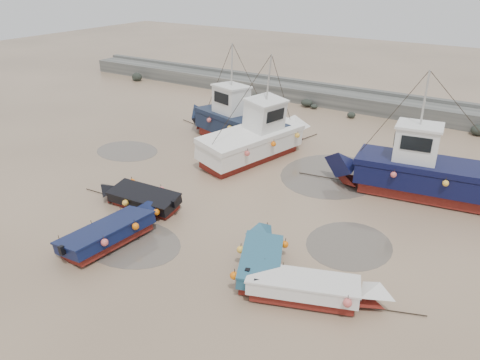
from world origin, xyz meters
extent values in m
plane|color=tan|center=(0.00, 0.00, 0.00)|extent=(120.00, 120.00, 0.00)
cube|color=slate|center=(0.00, 22.00, 0.60)|extent=(60.00, 2.20, 1.20)
cube|color=slate|center=(0.00, 23.21, 1.32)|extent=(60.00, 0.60, 0.25)
ellipsoid|color=black|center=(5.10, 19.02, 0.29)|extent=(0.84, 0.86, 0.51)
ellipsoid|color=black|center=(7.80, 20.56, 0.34)|extent=(0.98, 1.07, 0.72)
ellipsoid|color=black|center=(-5.07, 20.46, 0.35)|extent=(0.99, 0.80, 0.58)
ellipsoid|color=black|center=(-23.51, 19.66, 0.23)|extent=(0.65, 0.64, 0.43)
ellipsoid|color=black|center=(-4.31, 20.27, 0.21)|extent=(0.61, 0.53, 0.32)
ellipsoid|color=black|center=(-9.17, 19.34, 0.38)|extent=(1.09, 0.88, 0.72)
ellipsoid|color=black|center=(-7.25, 19.65, 0.23)|extent=(0.65, 0.60, 0.37)
ellipsoid|color=black|center=(-0.92, 19.60, 0.22)|extent=(0.64, 0.62, 0.48)
ellipsoid|color=black|center=(-23.42, 19.80, 0.38)|extent=(1.10, 0.87, 0.86)
ellipsoid|color=black|center=(7.84, 20.42, 0.19)|extent=(0.55, 0.45, 0.29)
cylinder|color=#5A5248|center=(-2.46, -2.26, 0.00)|extent=(4.66, 4.66, 0.01)
cylinder|color=#5A5248|center=(5.40, 2.58, 0.00)|extent=(3.53, 3.53, 0.01)
cylinder|color=#5A5248|center=(-10.28, 5.32, 0.00)|extent=(4.12, 4.12, 0.01)
cylinder|color=#5A5248|center=(1.97, 8.85, 0.00)|extent=(5.46, 5.46, 0.01)
cube|color=maroon|center=(-3.12, -2.83, 0.15)|extent=(1.80, 3.78, 0.30)
cube|color=#0C1539|center=(-3.12, -2.83, 0.53)|extent=(2.09, 4.07, 0.45)
pyramid|color=#0C1539|center=(-2.91, -0.53, 0.98)|extent=(1.79, 0.87, 0.90)
cube|color=brown|center=(-3.12, -2.83, 0.69)|extent=(1.68, 3.41, 0.10)
cube|color=#0C1539|center=(-3.12, -2.83, 0.78)|extent=(2.16, 4.16, 0.07)
cube|color=black|center=(-3.31, -4.88, 0.70)|extent=(0.24, 0.20, 0.35)
cylinder|color=black|center=(-2.82, 0.40, 0.03)|extent=(0.22, 2.00, 0.04)
sphere|color=orange|center=(-4.25, -4.30, 0.63)|extent=(0.30, 0.30, 0.30)
sphere|color=orange|center=(-2.21, -3.70, 0.63)|extent=(0.30, 0.30, 0.30)
sphere|color=orange|center=(-4.10, -2.74, 0.63)|extent=(0.30, 0.30, 0.30)
sphere|color=orange|center=(-2.07, -2.15, 0.63)|extent=(0.30, 0.30, 0.30)
sphere|color=orange|center=(-3.96, -1.19, 0.63)|extent=(0.30, 0.30, 0.30)
cube|color=maroon|center=(3.22, -1.16, 0.15)|extent=(2.34, 3.17, 0.30)
cube|color=#24566F|center=(3.22, -1.16, 0.53)|extent=(2.63, 3.46, 0.45)
pyramid|color=#24566F|center=(2.42, 0.58, 0.98)|extent=(1.60, 1.25, 0.90)
cube|color=brown|center=(3.22, -1.16, 0.69)|extent=(2.16, 2.88, 0.10)
cube|color=#24566F|center=(3.22, -1.16, 0.78)|extent=(2.71, 3.54, 0.07)
cube|color=black|center=(3.92, -2.65, 0.70)|extent=(0.28, 0.26, 0.35)
cylinder|color=black|center=(2.06, 1.34, 0.03)|extent=(0.88, 1.83, 0.04)
sphere|color=orange|center=(2.99, -2.65, 0.63)|extent=(0.30, 0.30, 0.30)
sphere|color=orange|center=(4.16, -1.19, 0.63)|extent=(0.30, 0.30, 0.30)
sphere|color=orange|center=(2.29, -1.14, 0.63)|extent=(0.30, 0.30, 0.30)
sphere|color=orange|center=(3.46, 0.32, 0.63)|extent=(0.30, 0.30, 0.30)
cube|color=maroon|center=(5.27, -1.66, 0.15)|extent=(3.77, 2.40, 0.30)
cube|color=silver|center=(5.27, -1.66, 0.53)|extent=(4.09, 2.70, 0.45)
pyramid|color=silver|center=(7.39, -0.89, 0.98)|extent=(1.18, 1.64, 0.90)
cube|color=brown|center=(5.27, -1.66, 0.69)|extent=(3.42, 2.21, 0.10)
cube|color=silver|center=(5.27, -1.66, 0.78)|extent=(4.19, 2.78, 0.07)
cube|color=black|center=(3.40, -2.34, 0.70)|extent=(0.24, 0.27, 0.35)
cylinder|color=black|center=(8.26, -0.57, 0.03)|extent=(1.89, 0.72, 0.04)
sphere|color=orange|center=(3.55, -1.36, 0.63)|extent=(0.30, 0.30, 0.30)
sphere|color=orange|center=(6.99, -1.95, 0.63)|extent=(0.30, 0.30, 0.30)
cube|color=maroon|center=(-4.10, 0.44, 0.15)|extent=(3.30, 1.37, 0.30)
cube|color=black|center=(-4.10, 0.44, 0.53)|extent=(3.55, 1.59, 0.45)
pyramid|color=black|center=(-6.17, 0.31, 0.98)|extent=(0.80, 1.41, 0.90)
cube|color=brown|center=(-4.10, 0.44, 0.69)|extent=(2.98, 1.28, 0.10)
cube|color=black|center=(-4.10, 0.44, 0.78)|extent=(3.63, 1.65, 0.07)
cube|color=black|center=(-2.29, 0.56, 0.70)|extent=(0.19, 0.23, 0.35)
cylinder|color=black|center=(-7.06, 0.25, 0.03)|extent=(2.00, 0.17, 0.04)
sphere|color=orange|center=(-2.67, -0.27, 0.63)|extent=(0.30, 0.30, 0.30)
sphere|color=orange|center=(-3.69, 1.27, 0.63)|extent=(0.30, 0.30, 0.30)
sphere|color=orange|center=(-4.50, -0.39, 0.63)|extent=(0.30, 0.30, 0.30)
sphere|color=orange|center=(-5.52, 1.15, 0.63)|extent=(0.30, 0.30, 0.30)
cube|color=maroon|center=(-5.12, 10.33, 0.28)|extent=(6.43, 3.62, 0.55)
cube|color=#121C32|center=(-5.12, 10.33, 1.02)|extent=(6.96, 4.08, 0.95)
pyramid|color=#121C32|center=(-8.80, 11.41, 1.72)|extent=(2.02, 2.63, 1.40)
cube|color=brown|center=(-5.12, 10.33, 1.54)|extent=(6.79, 3.95, 0.08)
cube|color=#121C32|center=(-5.12, 10.33, 1.68)|extent=(7.11, 4.17, 0.30)
cube|color=white|center=(-5.98, 10.59, 2.65)|extent=(2.38, 2.12, 1.70)
cube|color=white|center=(-5.98, 10.59, 3.56)|extent=(2.57, 2.29, 0.12)
cube|color=black|center=(-6.96, 10.87, 2.91)|extent=(0.44, 1.34, 0.68)
cylinder|color=#B7B7B2|center=(-5.98, 10.59, 4.92)|extent=(0.10, 0.10, 2.60)
cylinder|color=black|center=(-9.85, 11.72, 0.03)|extent=(2.89, 0.89, 0.05)
sphere|color=#DC5C58|center=(-2.97, 8.37, 1.38)|extent=(0.30, 0.30, 0.30)
sphere|color=#DC5C58|center=(-3.25, 11.12, 1.38)|extent=(0.30, 0.30, 0.30)
sphere|color=#DC5C58|center=(-4.98, 8.96, 1.38)|extent=(0.30, 0.30, 0.30)
sphere|color=#DC5C58|center=(-5.26, 11.71, 1.38)|extent=(0.30, 0.30, 0.30)
sphere|color=#DC5C58|center=(-6.99, 9.55, 1.38)|extent=(0.30, 0.30, 0.30)
sphere|color=#DC5C58|center=(-7.27, 12.30, 1.38)|extent=(0.30, 0.30, 0.30)
cube|color=maroon|center=(-3.04, 8.27, 0.28)|extent=(3.37, 6.52, 0.55)
cube|color=white|center=(-3.04, 8.27, 1.02)|extent=(3.81, 7.05, 0.95)
pyramid|color=white|center=(-2.12, 12.06, 1.72)|extent=(2.56, 1.93, 1.40)
cube|color=brown|center=(-3.04, 8.27, 1.54)|extent=(3.68, 6.88, 0.08)
cube|color=white|center=(-3.04, 8.27, 1.68)|extent=(3.89, 7.20, 0.30)
cube|color=white|center=(-2.82, 9.16, 2.65)|extent=(2.03, 2.32, 1.70)
cube|color=white|center=(-2.82, 9.16, 3.56)|extent=(2.19, 2.51, 0.12)
cube|color=black|center=(-2.58, 10.15, 2.91)|extent=(1.34, 0.37, 0.68)
cylinder|color=#B7B7B2|center=(-2.82, 9.16, 4.92)|extent=(0.10, 0.10, 2.60)
cylinder|color=black|center=(-1.86, 13.14, 0.03)|extent=(0.76, 2.93, 0.05)
sphere|color=#DC5C58|center=(-4.90, 5.99, 1.38)|extent=(0.30, 0.30, 0.30)
sphere|color=#DC5C58|center=(-2.19, 6.42, 1.38)|extent=(0.30, 0.30, 0.30)
sphere|color=#DC5C58|center=(-4.39, 8.06, 1.38)|extent=(0.30, 0.30, 0.30)
sphere|color=#DC5C58|center=(-1.68, 8.49, 1.38)|extent=(0.30, 0.30, 0.30)
sphere|color=#DC5C58|center=(-3.89, 10.12, 1.38)|extent=(0.30, 0.30, 0.30)
sphere|color=#DC5C58|center=(-1.18, 10.56, 1.38)|extent=(0.30, 0.30, 0.30)
cube|color=maroon|center=(7.20, 9.04, 0.28)|extent=(7.10, 3.23, 0.55)
cube|color=black|center=(7.20, 9.04, 1.02)|extent=(7.66, 3.70, 0.95)
pyramid|color=black|center=(3.02, 8.43, 1.72)|extent=(1.79, 2.84, 1.40)
cube|color=brown|center=(7.20, 9.04, 1.54)|extent=(7.48, 3.57, 0.08)
cube|color=black|center=(7.20, 9.04, 1.68)|extent=(7.83, 3.77, 0.30)
cube|color=white|center=(6.21, 8.89, 2.65)|extent=(2.25, 2.13, 1.70)
cube|color=white|center=(6.21, 8.89, 3.56)|extent=(2.43, 2.30, 0.12)
cube|color=black|center=(5.20, 8.75, 2.91)|extent=(0.28, 1.57, 0.68)
cylinder|color=#B7B7B2|center=(6.21, 8.89, 4.92)|extent=(0.10, 0.10, 2.60)
cylinder|color=black|center=(1.88, 8.26, 0.03)|extent=(2.98, 0.48, 0.05)
sphere|color=#DC5C58|center=(8.73, 10.73, 1.38)|extent=(0.30, 0.30, 0.30)
sphere|color=#DC5C58|center=(7.99, 7.69, 1.38)|extent=(0.30, 0.30, 0.30)
sphere|color=#DC5C58|center=(6.41, 10.39, 1.38)|extent=(0.30, 0.30, 0.30)
sphere|color=#DC5C58|center=(5.67, 7.35, 1.38)|extent=(0.30, 0.30, 0.30)
sphere|color=#DC5C58|center=(4.10, 10.05, 1.38)|extent=(0.30, 0.30, 0.30)
imported|color=#181D39|center=(-3.03, 7.99, 0.00)|extent=(0.63, 0.42, 1.72)
camera|label=1|loc=(10.56, -13.89, 10.76)|focal=35.00mm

